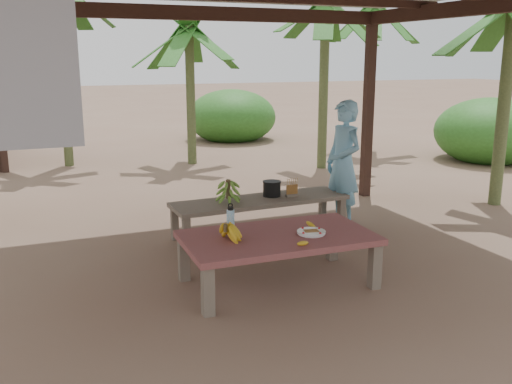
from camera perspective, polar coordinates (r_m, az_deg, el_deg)
name	(u,v)px	position (r m, az deg, el deg)	size (l,w,h in m)	color
ground	(257,268)	(6.01, 0.14, -7.57)	(80.00, 80.00, 0.00)	brown
work_table	(278,241)	(5.45, 2.20, -4.93)	(1.82, 1.05, 0.50)	brown
bench	(261,203)	(7.00, 0.46, -1.12)	(2.22, 0.68, 0.45)	brown
ripe_banana_bunch	(226,232)	(5.23, -3.06, -4.00)	(0.28, 0.24, 0.17)	yellow
plate	(311,232)	(5.46, 5.55, -4.04)	(0.27, 0.27, 0.04)	white
loose_banana_front	(303,243)	(5.13, 4.69, -5.14)	(0.04, 0.15, 0.04)	yellow
loose_banana_side	(311,225)	(5.70, 5.50, -3.26)	(0.04, 0.15, 0.04)	yellow
water_flask	(231,220)	(5.49, -2.56, -2.79)	(0.08, 0.08, 0.29)	#4398D2
green_banana_stalk	(228,191)	(6.78, -2.79, 0.15)	(0.26, 0.26, 0.29)	#598C2D
cooking_pot	(272,189)	(7.10, 1.59, 0.31)	(0.22, 0.22, 0.19)	black
skewer_rack	(292,187)	(7.09, 3.63, 0.50)	(0.18, 0.08, 0.24)	#A57F47
woman	(343,164)	(7.40, 8.73, 2.82)	(0.59, 0.39, 1.62)	#72B4D8
banana_plant_ne	(325,16)	(11.21, 6.96, 17.08)	(1.80, 1.80, 3.38)	#596638
banana_plant_n	(189,40)	(11.64, -6.70, 14.82)	(1.80, 1.80, 2.94)	#596638
banana_plant_e	(512,21)	(9.00, 24.26, 15.30)	(1.80, 1.80, 3.11)	#596638
banana_plant_far	(373,18)	(13.52, 11.65, 16.68)	(1.80, 1.80, 3.48)	#596638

